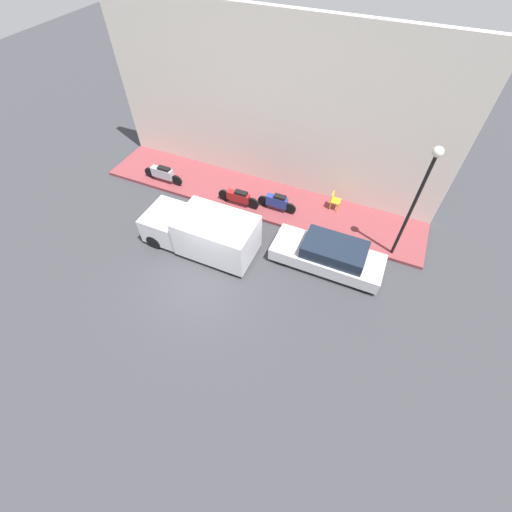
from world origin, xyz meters
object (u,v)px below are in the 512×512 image
delivery_van (202,231)px  motorcycle_red (239,197)px  scooter_silver (163,173)px  streetlamp (421,189)px  motorcycle_blue (277,202)px  cafe_chair (334,200)px  parked_car (329,255)px

delivery_van → motorcycle_red: 2.92m
scooter_silver → streetlamp: streetlamp is taller
motorcycle_blue → delivery_van: bearing=148.3°
cafe_chair → scooter_silver: bearing=99.9°
delivery_van → motorcycle_red: bearing=-5.1°
motorcycle_red → streetlamp: streetlamp is taller
motorcycle_red → cafe_chair: size_ratio=2.46×
motorcycle_blue → streetlamp: bearing=-95.7°
motorcycle_blue → cafe_chair: 2.61m
motorcycle_blue → streetlamp: (-0.53, -5.32, 2.83)m
streetlamp → cafe_chair: bearing=60.5°
delivery_van → motorcycle_blue: (3.26, -2.01, -0.31)m
motorcycle_blue → cafe_chair: bearing=-64.0°
motorcycle_blue → cafe_chair: size_ratio=2.22×
motorcycle_red → motorcycle_blue: (0.37, -1.76, 0.02)m
parked_car → motorcycle_red: bearing=69.8°
parked_car → delivery_van: 5.17m
parked_car → motorcycle_red: (1.76, 4.78, -0.04)m
parked_car → motorcycle_red: size_ratio=2.15×
streetlamp → cafe_chair: streetlamp is taller
scooter_silver → streetlamp: size_ratio=0.43×
motorcycle_red → scooter_silver: scooter_silver is taller
parked_car → delivery_van: delivery_van is taller
delivery_van → scooter_silver: size_ratio=2.20×
parked_car → motorcycle_blue: size_ratio=2.38×
cafe_chair → streetlamp: bearing=-119.5°
delivery_van → streetlamp: bearing=-69.6°
delivery_van → motorcycle_blue: 3.84m
scooter_silver → cafe_chair: (1.45, -8.29, 0.03)m
parked_car → streetlamp: (1.60, -2.29, 2.81)m
scooter_silver → cafe_chair: 8.41m
parked_car → streetlamp: 3.96m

